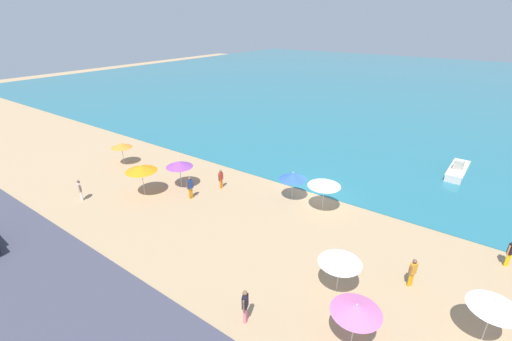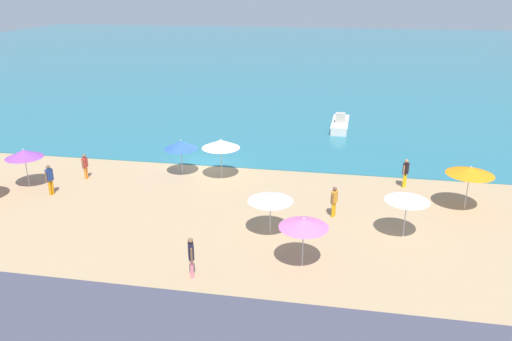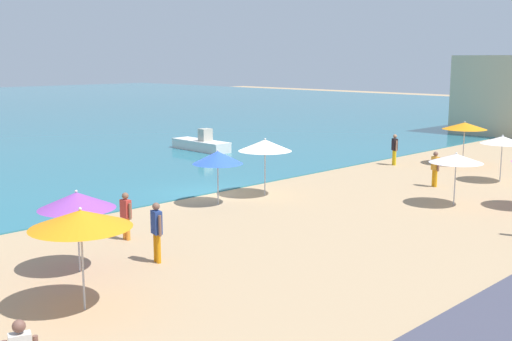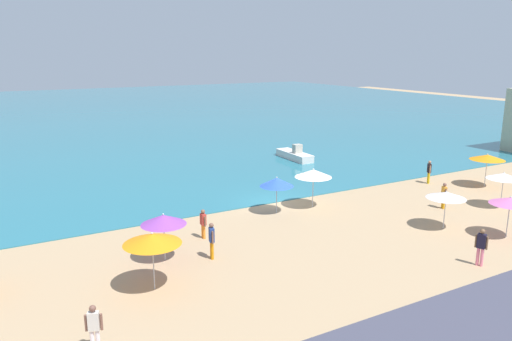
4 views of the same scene
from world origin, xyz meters
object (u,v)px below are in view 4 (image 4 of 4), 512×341
Objects in this scene: beach_umbrella_0 at (313,173)px; beach_umbrella_8 at (504,176)px; beach_umbrella_2 at (152,239)px; bather_5 at (203,222)px; bather_0 at (444,194)px; skiff_nearshore at (294,155)px; bather_1 at (94,326)px; bather_3 at (212,239)px; beach_umbrella_5 at (510,201)px; bather_4 at (429,171)px; beach_umbrella_3 at (487,157)px; bather_2 at (481,245)px; beach_umbrella_4 at (277,182)px; beach_umbrella_6 at (446,195)px; beach_umbrella_7 at (163,220)px.

beach_umbrella_8 is at bearing -29.71° from beach_umbrella_0.
bather_5 is at bearing 46.53° from beach_umbrella_2.
skiff_nearshore is (-0.02, 16.62, -0.49)m from bather_0.
bather_3 is at bearing 37.69° from bather_1.
beach_umbrella_2 is 1.10× the size of beach_umbrella_5.
bather_0 is at bearing -31.31° from beach_umbrella_0.
bather_3 is 20.32m from bather_4.
beach_umbrella_3 is 22.75m from bather_3.
bather_2 is 13.44m from bather_5.
beach_umbrella_4 is at bearing -178.61° from bather_4.
beach_umbrella_8 is 25.83m from bather_1.
bather_4 is at bearing 50.48° from bather_2.
beach_umbrella_5 is 0.46× the size of skiff_nearshore.
beach_umbrella_4 is at bearing 36.25° from bather_1.
beach_umbrella_4 is at bearing 17.14° from bather_5.
beach_umbrella_4 is 1.36× the size of bather_1.
beach_umbrella_4 is at bearing 109.98° from bather_2.
beach_umbrella_6 reaches higher than bather_4.
beach_umbrella_3 is 16.50m from beach_umbrella_4.
beach_umbrella_2 is 2.90m from beach_umbrella_7.
beach_umbrella_0 is 10.98m from beach_umbrella_5.
beach_umbrella_8 reaches higher than bather_5.
beach_umbrella_6 is at bearing -59.04° from beach_umbrella_0.
beach_umbrella_7 is (-14.91, 3.44, 0.10)m from beach_umbrella_6.
bather_1 is (-3.09, -3.32, -1.27)m from beach_umbrella_2.
bather_1 is at bearing -143.75° from beach_umbrella_4.
bather_5 is at bearing 74.74° from bather_3.
bather_2 is at bearing -159.44° from beach_umbrella_5.
skiff_nearshore is at bearing 52.17° from beach_umbrella_4.
skiff_nearshore is (15.07, 13.95, -0.45)m from bather_5.
bather_3 is 1.13× the size of bather_5.
beach_umbrella_5 is 0.98× the size of beach_umbrella_7.
beach_umbrella_5 reaches higher than bather_2.
bather_0 is at bearing 50.82° from bather_2.
bather_0 is 0.92× the size of bather_3.
beach_umbrella_2 is 1.40× the size of bather_2.
skiff_nearshore is at bearing 60.81° from beach_umbrella_0.
bather_0 is at bearing -0.12° from bather_3.
bather_3 is at bearing 168.85° from beach_umbrella_6.
bather_0 is 0.33× the size of skiff_nearshore.
beach_umbrella_6 is 1.22× the size of bather_2.
beach_umbrella_8 is at bearing 8.00° from beach_umbrella_6.
bather_3 is (-8.87, -4.19, -1.20)m from beach_umbrella_0.
bather_1 reaches higher than skiff_nearshore.
beach_umbrella_5 is 1.36× the size of bather_1.
bather_2 is (-4.34, -1.63, -1.02)m from beach_umbrella_5.
bather_5 reaches higher than skiff_nearshore.
skiff_nearshore is (-3.98, 11.90, -0.54)m from bather_4.
bather_3 is 0.36× the size of skiff_nearshore.
beach_umbrella_2 is 1.39× the size of bather_3.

